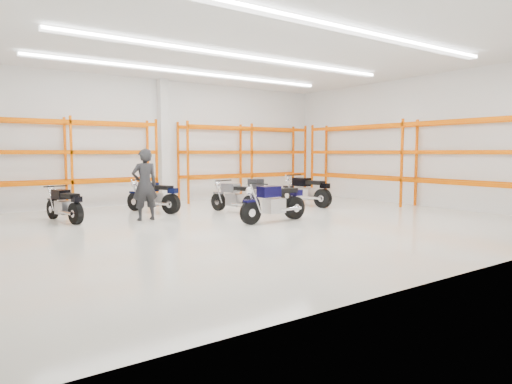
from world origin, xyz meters
TOP-DOWN VIEW (x-y plane):
  - ground at (0.00, 0.00)m, footprint 14.00×14.00m
  - room_shell at (0.00, 0.03)m, footprint 14.02×12.02m
  - motorcycle_main at (0.63, -0.10)m, footprint 2.18×0.72m
  - motorcycle_back_a at (-4.07, 3.09)m, footprint 0.71×1.92m
  - motorcycle_back_b at (-1.35, 3.50)m, footprint 1.05×1.96m
  - motorcycle_back_c at (0.68, 1.87)m, footprint 0.82×2.11m
  - motorcycle_back_d at (3.66, 2.06)m, footprint 0.73×2.20m
  - standing_man at (-2.20, 2.15)m, footprint 0.73×0.48m
  - structural_column at (0.00, 5.82)m, footprint 0.32×0.32m
  - pallet_racking_back_left at (-3.40, 5.48)m, footprint 5.67×0.87m
  - pallet_racking_back_right at (3.40, 5.48)m, footprint 5.67×0.87m
  - pallet_racking_side at (6.48, 0.00)m, footprint 0.87×9.07m

SIDE VIEW (x-z plane):
  - ground at x=0.00m, z-range 0.00..0.00m
  - motorcycle_back_a at x=-4.07m, z-range -0.03..0.92m
  - motorcycle_back_b at x=-1.35m, z-range -0.03..1.00m
  - motorcycle_main at x=0.63m, z-range -0.03..1.04m
  - motorcycle_back_d at x=3.66m, z-range -0.03..1.05m
  - motorcycle_back_c at x=0.68m, z-range -0.02..1.06m
  - standing_man at x=-2.20m, z-range 0.00..1.97m
  - pallet_racking_back_left at x=-3.40m, z-range 0.29..3.29m
  - pallet_racking_back_right at x=3.40m, z-range 0.29..3.29m
  - pallet_racking_side at x=6.48m, z-range 0.31..3.31m
  - structural_column at x=0.00m, z-range 0.00..4.50m
  - room_shell at x=0.00m, z-range 1.03..5.54m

